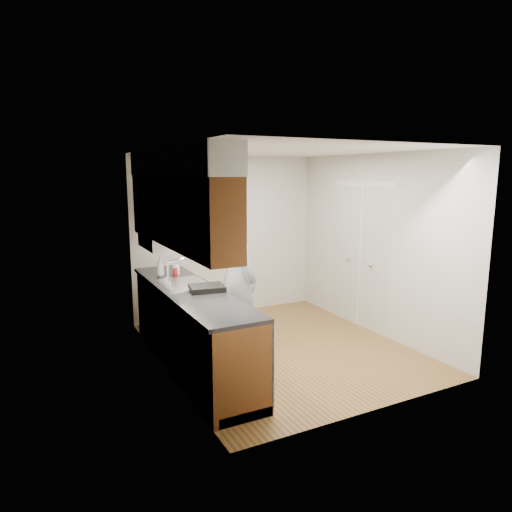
% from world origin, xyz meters
% --- Properties ---
extents(floor, '(3.50, 3.50, 0.00)m').
position_xyz_m(floor, '(0.00, 0.00, 0.00)').
color(floor, olive).
rests_on(floor, ground).
extents(ceiling, '(3.50, 3.50, 0.00)m').
position_xyz_m(ceiling, '(0.00, 0.00, 2.50)').
color(ceiling, white).
rests_on(ceiling, wall_left).
extents(wall_left, '(0.02, 3.50, 2.50)m').
position_xyz_m(wall_left, '(-1.50, 0.00, 1.25)').
color(wall_left, beige).
rests_on(wall_left, floor).
extents(wall_right, '(0.02, 3.50, 2.50)m').
position_xyz_m(wall_right, '(1.50, 0.00, 1.25)').
color(wall_right, beige).
rests_on(wall_right, floor).
extents(wall_back, '(3.00, 0.02, 2.50)m').
position_xyz_m(wall_back, '(0.00, 1.75, 1.25)').
color(wall_back, beige).
rests_on(wall_back, floor).
extents(counter, '(0.64, 2.80, 1.30)m').
position_xyz_m(counter, '(-1.20, -0.00, 0.49)').
color(counter, brown).
rests_on(counter, floor).
extents(upper_cabinets, '(0.47, 2.80, 1.21)m').
position_xyz_m(upper_cabinets, '(-1.33, 0.05, 1.95)').
color(upper_cabinets, brown).
rests_on(upper_cabinets, wall_left).
extents(closet_door, '(0.02, 1.22, 2.05)m').
position_xyz_m(closet_door, '(1.49, 0.30, 1.02)').
color(closet_door, silver).
rests_on(closet_door, wall_right).
extents(floor_mat, '(0.64, 0.99, 0.02)m').
position_xyz_m(floor_mat, '(-0.50, 0.31, 0.01)').
color(floor_mat, slate).
rests_on(floor_mat, floor).
extents(person, '(0.68, 0.84, 2.08)m').
position_xyz_m(person, '(-0.50, 0.31, 1.06)').
color(person, '#8A9BA7').
rests_on(person, floor_mat).
extents(soap_bottle_a, '(0.12, 0.12, 0.25)m').
position_xyz_m(soap_bottle_a, '(-1.33, 0.81, 1.07)').
color(soap_bottle_a, white).
rests_on(soap_bottle_a, counter).
extents(soap_bottle_b, '(0.09, 0.09, 0.18)m').
position_xyz_m(soap_bottle_b, '(-1.13, 0.79, 1.03)').
color(soap_bottle_b, white).
rests_on(soap_bottle_b, counter).
extents(soda_can, '(0.08, 0.08, 0.11)m').
position_xyz_m(soda_can, '(-1.17, 0.68, 0.99)').
color(soda_can, red).
rests_on(soda_can, counter).
extents(dish_rack, '(0.42, 0.37, 0.06)m').
position_xyz_m(dish_rack, '(-1.07, -0.17, 0.97)').
color(dish_rack, black).
rests_on(dish_rack, counter).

